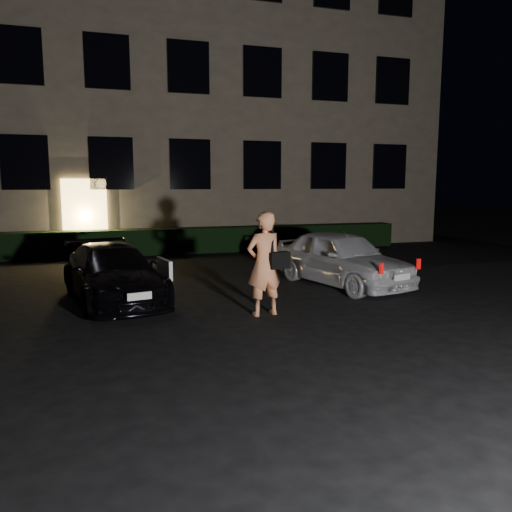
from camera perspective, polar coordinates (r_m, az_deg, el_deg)
name	(u,v)px	position (r m, az deg, el deg)	size (l,w,h in m)	color
ground	(323,347)	(7.36, 7.63, -10.29)	(80.00, 80.00, 0.00)	black
building	(172,94)	(21.83, -9.56, 17.79)	(20.00, 8.11, 12.00)	#695A4B
hedge	(194,240)	(17.19, -7.12, 1.80)	(15.00, 0.70, 0.85)	black
sedan	(113,273)	(10.40, -16.02, -1.89)	(2.27, 4.09, 1.12)	black
hatch	(341,258)	(11.67, 9.69, -0.22)	(2.39, 4.01, 1.28)	silver
man	(265,264)	(8.82, 1.00, -0.90)	(0.82, 0.56, 1.85)	#F89660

